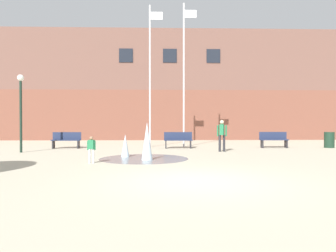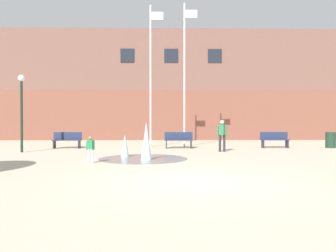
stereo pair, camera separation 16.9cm
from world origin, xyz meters
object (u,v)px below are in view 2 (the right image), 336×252
at_px(park_bench_under_left_flagpole, 275,139).
at_px(lamp_post_left_lane, 21,102).
at_px(park_bench_left_of_flagpoles, 179,140).
at_px(child_with_pink_shirt, 90,147).
at_px(park_bench_far_left, 67,140).
at_px(flagpole_left, 151,72).
at_px(adult_in_red, 222,133).
at_px(flagpole_right, 185,71).
at_px(trash_can, 331,140).

height_order(park_bench_under_left_flagpole, lamp_post_left_lane, lamp_post_left_lane).
height_order(park_bench_left_of_flagpoles, child_with_pink_shirt, child_with_pink_shirt).
height_order(park_bench_far_left, park_bench_under_left_flagpole, same).
relative_size(park_bench_under_left_flagpole, flagpole_left, 0.19).
bearing_deg(flagpole_left, adult_in_red, -39.98).
height_order(flagpole_left, lamp_post_left_lane, flagpole_left).
height_order(flagpole_left, flagpole_right, flagpole_right).
distance_m(park_bench_under_left_flagpole, child_with_pink_shirt, 11.26).
distance_m(park_bench_far_left, adult_in_red, 8.71).
xyz_separation_m(flagpole_right, trash_can, (8.33, -0.88, -4.07)).
distance_m(park_bench_under_left_flagpole, flagpole_right, 6.56).
bearing_deg(child_with_pink_shirt, park_bench_far_left, 127.27).
distance_m(flagpole_right, lamp_post_left_lane, 9.12).
xyz_separation_m(park_bench_far_left, flagpole_right, (6.74, 0.84, 4.04)).
relative_size(child_with_pink_shirt, flagpole_left, 0.12).
bearing_deg(child_with_pink_shirt, park_bench_left_of_flagpoles, 75.74).
distance_m(park_bench_far_left, flagpole_right, 7.90).
distance_m(flagpole_left, trash_can, 11.12).
distance_m(park_bench_left_of_flagpoles, park_bench_under_left_flagpole, 5.53).
bearing_deg(park_bench_far_left, flagpole_left, 10.12).
bearing_deg(adult_in_red, lamp_post_left_lane, -68.79).
height_order(park_bench_left_of_flagpoles, lamp_post_left_lane, lamp_post_left_lane).
height_order(child_with_pink_shirt, flagpole_left, flagpole_left).
height_order(park_bench_under_left_flagpole, trash_can, park_bench_under_left_flagpole).
xyz_separation_m(park_bench_left_of_flagpoles, lamp_post_left_lane, (-7.87, -2.27, 2.02)).
bearing_deg(flagpole_right, park_bench_left_of_flagpoles, -113.76).
height_order(park_bench_far_left, flagpole_right, flagpole_right).
bearing_deg(flagpole_right, park_bench_far_left, -172.87).
bearing_deg(trash_can, adult_in_red, -161.74).
xyz_separation_m(park_bench_far_left, trash_can, (15.07, -0.04, -0.03)).
height_order(park_bench_under_left_flagpole, flagpole_left, flagpole_left).
height_order(adult_in_red, trash_can, adult_in_red).
distance_m(park_bench_far_left, park_bench_under_left_flagpole, 11.85).
xyz_separation_m(child_with_pink_shirt, lamp_post_left_lane, (-4.29, 4.21, 1.92)).
bearing_deg(adult_in_red, park_bench_far_left, -84.50).
bearing_deg(park_bench_far_left, park_bench_left_of_flagpoles, -0.98).
height_order(adult_in_red, flagpole_right, flagpole_right).
xyz_separation_m(park_bench_far_left, flagpole_left, (4.73, 0.84, 3.97)).
distance_m(park_bench_under_left_flagpole, flagpole_left, 8.20).
bearing_deg(trash_can, lamp_post_left_lane, -171.98).
xyz_separation_m(adult_in_red, flagpole_right, (-1.66, 3.08, 3.58)).
height_order(child_with_pink_shirt, adult_in_red, adult_in_red).
bearing_deg(adult_in_red, park_bench_under_left_flagpole, 143.77).
height_order(park_bench_under_left_flagpole, adult_in_red, adult_in_red).
height_order(park_bench_left_of_flagpoles, flagpole_right, flagpole_right).
bearing_deg(park_bench_under_left_flagpole, flagpole_left, 173.53).
bearing_deg(adult_in_red, trash_can, 128.66).
relative_size(child_with_pink_shirt, flagpole_right, 0.12).
bearing_deg(trash_can, park_bench_under_left_flagpole, 178.72).
distance_m(child_with_pink_shirt, flagpole_right, 9.31).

